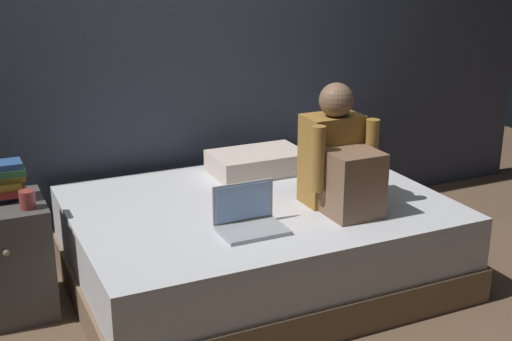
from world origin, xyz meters
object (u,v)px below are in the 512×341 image
Objects in this scene: nightstand at (4,259)px; laptop at (248,219)px; book_stack at (3,181)px; bed at (257,241)px; mug at (27,200)px; pillow at (257,162)px; person_sitting at (340,162)px.

laptop is at bearing -26.60° from nightstand.
laptop is 1.23m from book_stack.
mug reaches higher than bed.
pillow is at bearing 61.99° from laptop.
pillow is (-0.15, 0.70, -0.19)m from person_sitting.
bed is at bearing 58.33° from laptop.
person_sitting is at bearing -35.41° from bed.
bed is at bearing -9.66° from nightstand.
book_stack reaches higher than pillow.
laptop is (-0.56, -0.07, -0.20)m from person_sitting.
nightstand is 1.55m from pillow.
nightstand is 0.40m from book_stack.
nightstand reaches higher than bed.
mug is (0.13, -0.12, 0.34)m from nightstand.
mug reaches higher than nightstand.
laptop is at bearing -23.94° from mug.
book_stack is (-1.62, 0.53, -0.04)m from person_sitting.
person_sitting is 0.60m from laptop.
pillow is 2.38× the size of book_stack.
bed is 3.41× the size of nightstand.
book_stack reaches higher than bed.
nightstand is 1.83× the size of laptop.
mug is at bearing 175.05° from bed.
nightstand is at bearing -171.40° from pillow.
laptop is (-0.20, -0.33, 0.29)m from bed.
book_stack is at bearing 117.56° from mug.
nightstand is 0.90× the size of person_sitting.
person_sitting is 1.70m from book_stack.
mug is (0.09, -0.17, -0.05)m from book_stack.
bed is 8.48× the size of book_stack.
book_stack is at bearing 150.39° from laptop.
person_sitting is at bearing -18.03° from book_stack.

